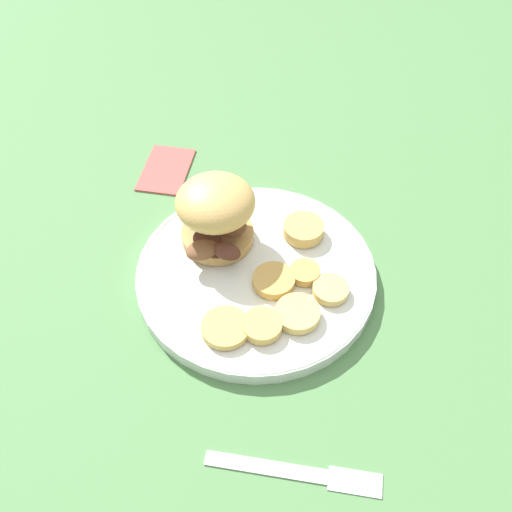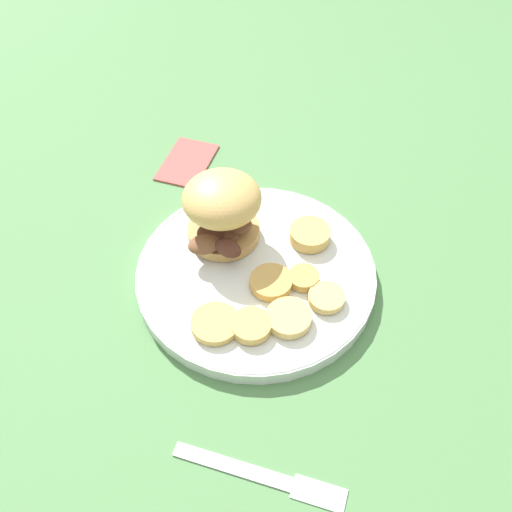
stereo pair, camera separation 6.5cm
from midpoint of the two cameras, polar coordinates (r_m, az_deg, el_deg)
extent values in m
plane|color=#4C7A47|center=(0.75, -2.47, -2.35)|extent=(4.00, 4.00, 0.00)
cylinder|color=silver|center=(0.74, -2.49, -1.92)|extent=(0.29, 0.29, 0.02)
torus|color=silver|center=(0.73, -2.51, -1.55)|extent=(0.29, 0.29, 0.01)
cylinder|color=tan|center=(0.76, -6.11, 1.87)|extent=(0.09, 0.09, 0.01)
ellipsoid|color=brown|center=(0.74, -4.54, 2.52)|extent=(0.03, 0.04, 0.02)
ellipsoid|color=#4C281E|center=(0.75, -6.32, 3.12)|extent=(0.03, 0.04, 0.02)
ellipsoid|color=#4C281E|center=(0.72, -5.39, 0.32)|extent=(0.04, 0.03, 0.02)
ellipsoid|color=brown|center=(0.74, -6.01, 1.74)|extent=(0.05, 0.05, 0.01)
ellipsoid|color=#4C281E|center=(0.74, -7.14, 1.63)|extent=(0.05, 0.05, 0.01)
ellipsoid|color=brown|center=(0.77, -7.96, 4.74)|extent=(0.04, 0.05, 0.02)
ellipsoid|color=brown|center=(0.73, -7.64, 0.48)|extent=(0.04, 0.05, 0.02)
ellipsoid|color=tan|center=(0.72, -6.49, 4.98)|extent=(0.10, 0.10, 0.05)
cylinder|color=tan|center=(0.71, -1.14, -2.68)|extent=(0.05, 0.05, 0.01)
cylinder|color=tan|center=(0.68, -2.17, -6.80)|extent=(0.05, 0.05, 0.01)
cylinder|color=#DBB766|center=(0.71, 4.54, -3.36)|extent=(0.04, 0.04, 0.01)
cylinder|color=tan|center=(0.72, 2.13, -1.72)|extent=(0.04, 0.04, 0.01)
cylinder|color=#DBB766|center=(0.68, 1.28, -5.66)|extent=(0.05, 0.05, 0.01)
cylinder|color=tan|center=(0.68, -5.65, -6.96)|extent=(0.06, 0.06, 0.01)
cylinder|color=tan|center=(0.76, 2.32, 2.30)|extent=(0.05, 0.05, 0.02)
cube|color=silver|center=(0.63, -2.15, -19.64)|extent=(0.11, 0.09, 0.00)
cube|color=silver|center=(0.63, 6.34, -20.80)|extent=(0.06, 0.05, 0.00)
cube|color=#B24C47|center=(0.90, -10.63, 8.06)|extent=(0.11, 0.12, 0.01)
camera|label=1|loc=(0.03, -92.59, -3.04)|focal=42.00mm
camera|label=2|loc=(0.03, 87.41, 3.04)|focal=42.00mm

